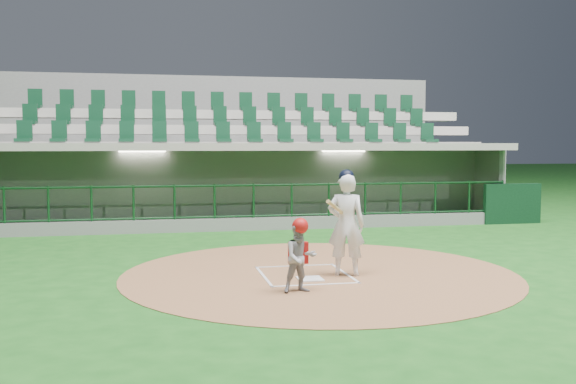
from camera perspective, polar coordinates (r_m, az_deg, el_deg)
The scene contains 8 objects.
ground at distance 11.96m, azimuth 1.18°, elevation -7.15°, with size 120.00×120.00×0.00m, color #164D16.
dirt_circle at distance 11.84m, azimuth 2.82°, elevation -7.24°, with size 7.20×7.20×0.01m, color brown.
home_plate at distance 11.29m, azimuth 1.97°, elevation -7.72°, with size 0.43×0.43×0.02m, color white.
batter_box_chalk at distance 11.67m, azimuth 1.50°, elevation -7.35°, with size 1.55×1.80×0.01m.
dugout_structure at distance 19.47m, azimuth -4.05°, elevation 0.10°, with size 16.40×3.70×3.00m.
seating_deck at distance 22.51m, azimuth -4.94°, elevation 1.83°, with size 17.00×6.72×5.15m.
batter at distance 11.54m, azimuth 5.19°, elevation -2.74°, with size 0.93×0.96×1.91m.
catcher at distance 10.23m, azimuth 1.08°, elevation -5.66°, with size 0.59×0.49×1.19m.
Camera 1 is at (-2.59, -11.44, 2.36)m, focal length 40.00 mm.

